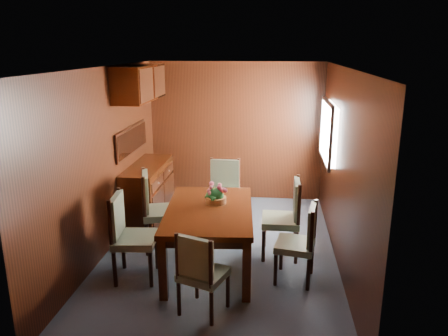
# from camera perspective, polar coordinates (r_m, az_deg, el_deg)

# --- Properties ---
(ground) EXTENTS (4.50, 4.50, 0.00)m
(ground) POSITION_cam_1_polar(r_m,az_deg,el_deg) (5.91, -0.46, -10.94)
(ground) COLOR #3D4653
(ground) RESTS_ON ground
(room_shell) EXTENTS (3.06, 4.52, 2.41)m
(room_shell) POSITION_cam_1_polar(r_m,az_deg,el_deg) (5.72, -1.13, 5.43)
(room_shell) COLOR black
(room_shell) RESTS_ON ground
(sideboard) EXTENTS (0.48, 1.40, 0.90)m
(sideboard) POSITION_cam_1_polar(r_m,az_deg,el_deg) (6.89, -9.84, -3.18)
(sideboard) COLOR #321206
(sideboard) RESTS_ON ground
(dining_table) EXTENTS (1.14, 1.71, 0.77)m
(dining_table) POSITION_cam_1_polar(r_m,az_deg,el_deg) (5.30, -1.93, -6.38)
(dining_table) COLOR #321206
(dining_table) RESTS_ON ground
(chair_left_near) EXTENTS (0.52, 0.54, 1.04)m
(chair_left_near) POSITION_cam_1_polar(r_m,az_deg,el_deg) (5.20, -12.43, -8.15)
(chair_left_near) COLOR black
(chair_left_near) RESTS_ON ground
(chair_left_far) EXTENTS (0.61, 0.63, 1.07)m
(chair_left_far) POSITION_cam_1_polar(r_m,az_deg,el_deg) (5.89, -8.95, -4.92)
(chair_left_far) COLOR black
(chair_left_far) RESTS_ON ground
(chair_right_near) EXTENTS (0.50, 0.51, 0.94)m
(chair_right_near) POSITION_cam_1_polar(r_m,az_deg,el_deg) (5.12, 10.11, -9.11)
(chair_right_near) COLOR black
(chair_right_near) RESTS_ON ground
(chair_right_far) EXTENTS (0.48, 0.50, 1.04)m
(chair_right_far) POSITION_cam_1_polar(r_m,az_deg,el_deg) (5.66, 8.22, -5.94)
(chair_right_far) COLOR black
(chair_right_far) RESTS_ON ground
(chair_head) EXTENTS (0.55, 0.54, 0.91)m
(chair_head) POSITION_cam_1_polar(r_m,az_deg,el_deg) (4.45, -3.17, -13.15)
(chair_head) COLOR black
(chair_head) RESTS_ON ground
(chair_foot) EXTENTS (0.48, 0.46, 1.01)m
(chair_foot) POSITION_cam_1_polar(r_m,az_deg,el_deg) (6.61, 0.01, -2.75)
(chair_foot) COLOR black
(chair_foot) RESTS_ON ground
(flower_centerpiece) EXTENTS (0.28, 0.28, 0.28)m
(flower_centerpiece) POSITION_cam_1_polar(r_m,az_deg,el_deg) (5.39, -1.07, -3.26)
(flower_centerpiece) COLOR #BE713A
(flower_centerpiece) RESTS_ON dining_table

